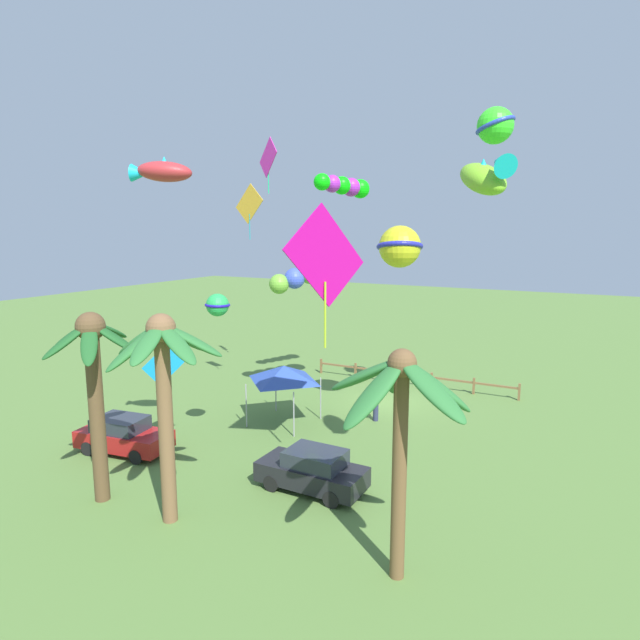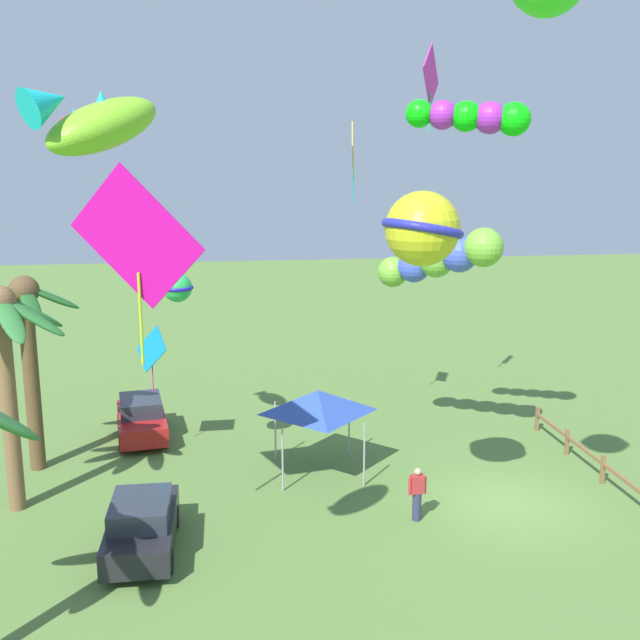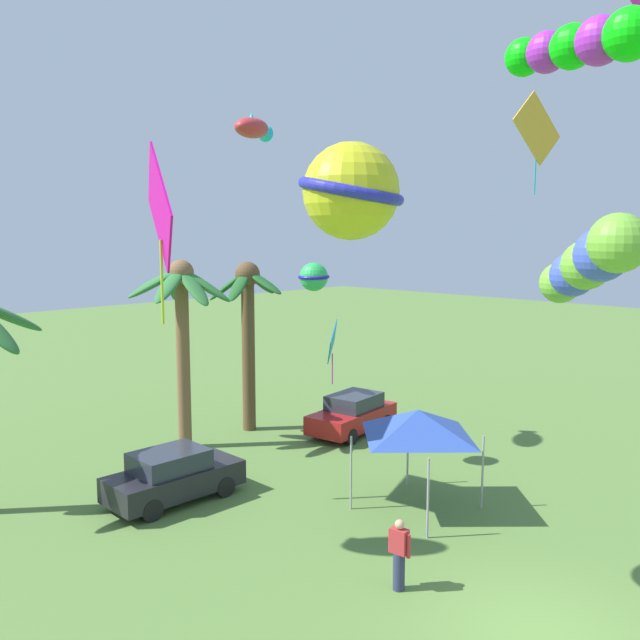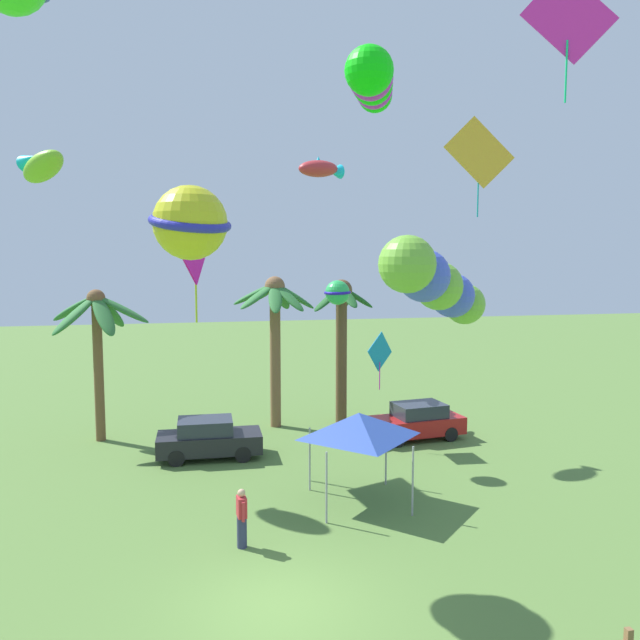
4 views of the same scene
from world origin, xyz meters
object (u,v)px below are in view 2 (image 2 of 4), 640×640
Objects in this scene: kite_tube_4 at (442,259)px; kite_diamond_6 at (151,350)px; spectator_0 at (417,494)px; palm_tree_2 at (3,344)px; parked_car_1 at (142,525)px; kite_ball_7 at (177,288)px; kite_ball_3 at (422,229)px; kite_diamond_1 at (431,77)px; kite_fish_10 at (74,126)px; palm_tree_1 at (27,335)px; kite_fish_5 at (95,122)px; kite_tube_8 at (472,117)px; kite_diamond_2 at (137,240)px; festival_tent at (318,401)px; parked_car_0 at (141,418)px; kite_diamond_9 at (353,152)px.

kite_tube_4 reaches higher than kite_diamond_6.
palm_tree_2 is at bearing 78.20° from spectator_0.
parked_car_1 is 2.86× the size of kite_ball_7.
kite_ball_7 is (4.15, 6.73, 5.48)m from spectator_0.
parked_car_1 is at bearing 85.90° from kite_ball_3.
kite_ball_7 is (-3.36, 9.00, -6.84)m from kite_diamond_1.
kite_ball_3 is at bearing 162.85° from kite_diamond_1.
kite_fish_10 is at bearing 21.53° from parked_car_1.
kite_fish_10 reaches higher than palm_tree_1.
kite_fish_5 is at bearing -154.29° from palm_tree_2.
kite_diamond_6 is at bearing 1.49° from kite_fish_5.
kite_diamond_1 is 1.21× the size of kite_fish_5.
kite_fish_5 is at bearing 132.78° from kite_tube_8.
palm_tree_2 is at bearing 110.15° from kite_diamond_1.
palm_tree_2 reaches higher than kite_ball_7.
kite_fish_5 is (-8.54, -4.11, 5.68)m from palm_tree_2.
kite_diamond_1 is at bearing -48.66° from kite_diamond_2.
festival_tent is at bearing -81.50° from palm_tree_2.
kite_diamond_6 reaches higher than parked_car_1.
kite_tube_8 is (-5.14, -10.63, 10.72)m from parked_car_0.
parked_car_0 is at bearing -29.59° from palm_tree_2.
kite_fish_5 is at bearing -160.13° from palm_tree_1.
festival_tent is 1.29× the size of kite_fish_10.
kite_tube_8 is 11.81m from kite_fish_10.
festival_tent is 0.95× the size of kite_diamond_1.
kite_tube_8 is at bearing -37.91° from spectator_0.
kite_diamond_6 is 1.73× the size of kite_ball_7.
palm_tree_1 reaches higher than spectator_0.
parked_car_1 is 7.16m from festival_tent.
kite_tube_8 is (-2.67, -13.86, 6.83)m from palm_tree_1.
festival_tent is at bearing -94.45° from kite_ball_7.
parked_car_0 is 12.51m from kite_diamond_9.
palm_tree_2 is at bearing 129.29° from kite_fish_10.
kite_fish_5 is 14.08m from kite_diamond_6.
kite_ball_7 is at bearing 85.55° from festival_tent.
parked_car_1 is at bearing 129.34° from kite_diamond_1.
kite_fish_5 is (-5.48, -0.20, 9.99)m from parked_car_1.
palm_tree_2 is at bearing 98.67° from kite_tube_4.
kite_ball_7 is (1.72, -4.85, 1.24)m from palm_tree_2.
kite_tube_8 is at bearing -33.11° from kite_ball_3.
palm_tree_2 is 13.82m from kite_tube_4.
parked_car_1 is 1.43× the size of kite_ball_3.
parked_car_1 is at bearing -158.47° from kite_fish_10.
kite_diamond_6 is 9.77m from kite_diamond_9.
kite_diamond_1 is (2.02, -13.93, 8.50)m from palm_tree_1.
palm_tree_2 is 2.36× the size of festival_tent.
kite_diamond_6 is (7.30, 7.38, -4.67)m from kite_ball_3.
festival_tent is 9.09m from kite_diamond_2.
kite_ball_3 is 1.16× the size of kite_diamond_6.
kite_ball_7 is (-3.82, -1.71, 5.54)m from parked_car_0.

